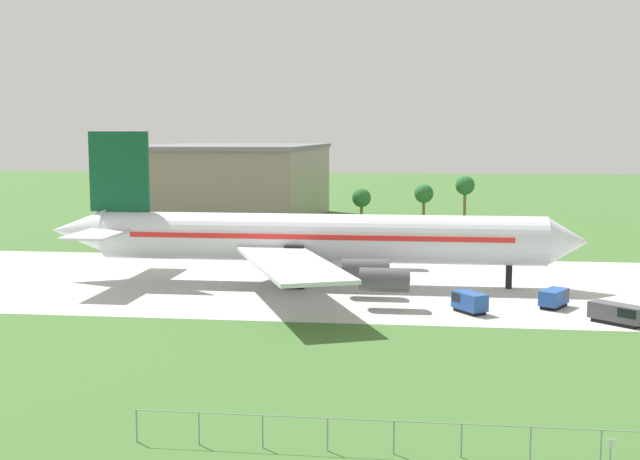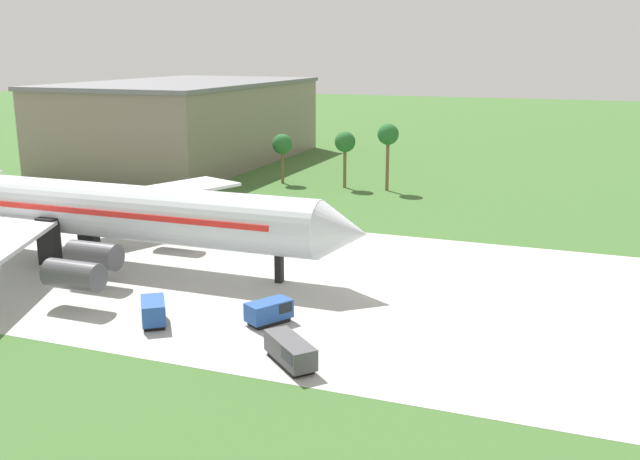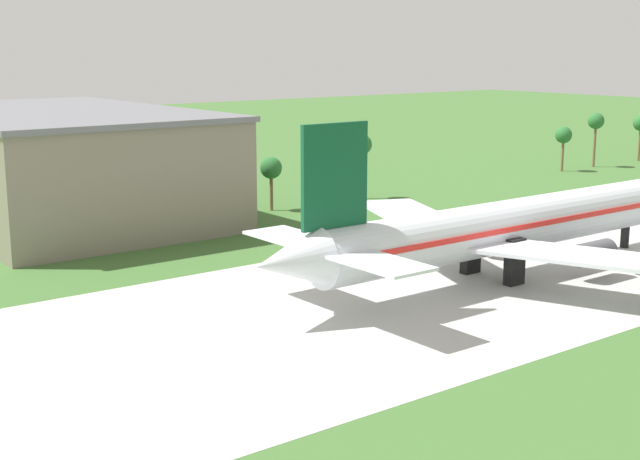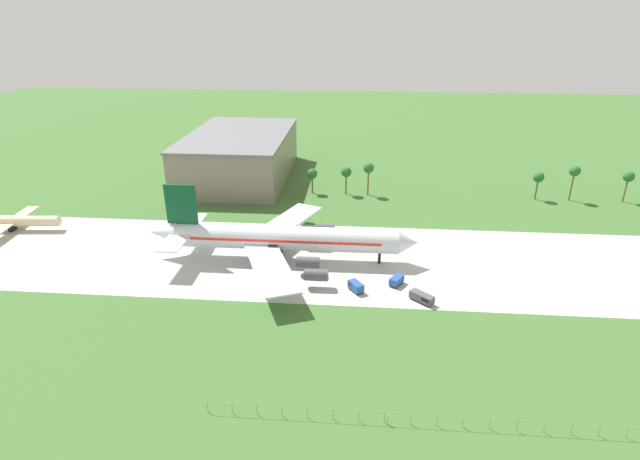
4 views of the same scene
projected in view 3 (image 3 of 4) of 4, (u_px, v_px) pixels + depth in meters
name	position (u px, v px, depth m)	size (l,w,h in m)	color
jet_airliner	(502.00, 227.00, 104.24)	(69.04, 55.26, 19.51)	silver
terminal_building	(57.00, 163.00, 141.22)	(36.72, 61.20, 16.94)	slate
palm_tree_row	(481.00, 140.00, 175.66)	(108.65, 3.60, 12.09)	brown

